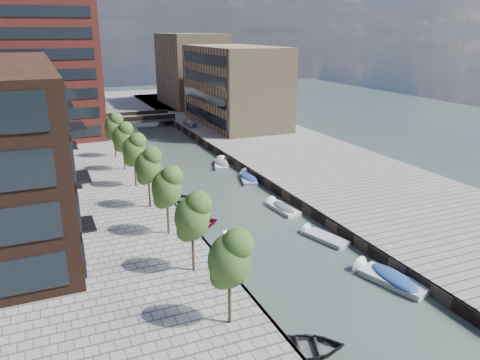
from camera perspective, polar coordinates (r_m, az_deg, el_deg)
water at (r=63.39m, az=-6.37°, el=1.50°), size 300.00×300.00×0.00m
quay_right at (r=69.39m, az=6.36°, el=3.36°), size 20.00×140.00×1.00m
quay_wall_left at (r=61.85m, az=-11.79°, el=1.29°), size 0.25×140.00×1.00m
quay_wall_right at (r=65.20m, az=-1.25°, el=2.52°), size 0.25×140.00×1.00m
far_closure at (r=120.83m, az=-14.92°, el=9.03°), size 80.00×40.00×1.00m
apartment_block at (r=49.35m, az=-25.85°, el=4.71°), size 8.00×38.00×14.00m
tower at (r=83.34m, az=-23.85°, el=15.20°), size 18.00×18.00×30.00m
tan_block_near at (r=87.54m, az=-0.68°, el=11.45°), size 12.00×25.00×14.00m
tan_block_far at (r=111.80m, az=-5.96°, el=13.25°), size 12.00×20.00×16.00m
bridge at (r=93.42m, az=-12.26°, el=7.35°), size 13.00×6.00×1.30m
tree_0 at (r=27.03m, az=-1.31°, el=-9.40°), size 2.50×2.50×5.95m
tree_1 at (r=33.05m, az=-5.88°, el=-4.25°), size 2.50×2.50×5.95m
tree_2 at (r=39.40m, az=-8.97°, el=-0.71°), size 2.50×2.50×5.95m
tree_3 at (r=45.93m, az=-11.19°, el=1.84°), size 2.50×2.50×5.95m
tree_4 at (r=52.59m, az=-12.85°, el=3.75°), size 2.50×2.50×5.95m
tree_5 at (r=59.32m, az=-14.15°, el=5.23°), size 2.50×2.50×5.95m
tree_6 at (r=66.11m, az=-15.18°, el=6.40°), size 2.50×2.50×5.95m
lamp_0 at (r=31.59m, az=-1.83°, el=-8.82°), size 0.24×0.24×4.12m
lamp_1 at (r=45.79m, az=-9.20°, el=-0.45°), size 0.24×0.24×4.12m
lamp_2 at (r=60.88m, az=-12.98°, el=3.89°), size 0.24×0.24×4.12m
sloop_0 at (r=28.93m, az=7.76°, el=-20.02°), size 5.75×4.91×1.01m
sloop_1 at (r=47.72m, az=-6.24°, el=-4.04°), size 5.27×4.62×0.91m
sloop_2 at (r=44.23m, az=-5.53°, el=-5.83°), size 5.32×4.08×1.02m
sloop_3 at (r=45.61m, az=-6.14°, el=-5.10°), size 5.16×3.74×1.05m
sloop_4 at (r=51.34m, az=-7.14°, el=-2.48°), size 4.87×4.22×0.85m
motorboat_0 at (r=36.86m, az=17.51°, el=-11.34°), size 3.45×5.90×1.86m
motorboat_1 at (r=48.51m, az=5.04°, el=-3.40°), size 1.96×4.64×1.50m
motorboat_2 at (r=42.54m, az=9.86°, el=-6.89°), size 2.76×4.75×1.50m
motorboat_3 at (r=57.88m, az=0.99°, el=0.23°), size 3.08×5.25×1.66m
motorboat_4 at (r=64.15m, az=-2.31°, el=1.98°), size 3.26×5.15×1.63m
car at (r=86.41m, az=-6.13°, el=7.03°), size 1.82×4.08×1.36m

